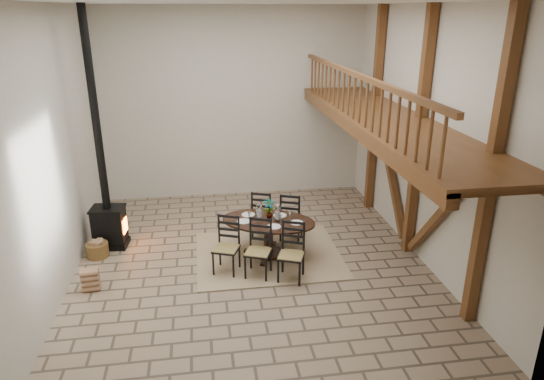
{
  "coord_description": "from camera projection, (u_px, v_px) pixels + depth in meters",
  "views": [
    {
      "loc": [
        -0.91,
        -8.81,
        4.89
      ],
      "look_at": [
        0.49,
        0.4,
        1.4
      ],
      "focal_mm": 32.0,
      "sensor_mm": 36.0,
      "label": 1
    }
  ],
  "objects": [
    {
      "name": "room_shell",
      "position": [
        312.0,
        115.0,
        9.11
      ],
      "size": [
        7.02,
        8.02,
        5.01
      ],
      "color": "beige",
      "rests_on": "ground"
    },
    {
      "name": "log_basket",
      "position": [
        97.0,
        249.0,
        10.14
      ],
      "size": [
        0.46,
        0.46,
        0.38
      ],
      "rotation": [
        0.0,
        0.0,
        0.11
      ],
      "color": "brown",
      "rests_on": "ground"
    },
    {
      "name": "ground",
      "position": [
        251.0,
        261.0,
        10.0
      ],
      "size": [
        8.0,
        8.0,
        0.0
      ],
      "primitive_type": "plane",
      "color": "#8E795E",
      "rests_on": "ground"
    },
    {
      "name": "rug",
      "position": [
        268.0,
        255.0,
        10.25
      ],
      "size": [
        3.0,
        2.5,
        0.02
      ],
      "primitive_type": "cube",
      "color": "tan",
      "rests_on": "ground"
    },
    {
      "name": "wood_stove",
      "position": [
        106.0,
        199.0,
        10.26
      ],
      "size": [
        0.76,
        0.61,
        5.0
      ],
      "rotation": [
        0.0,
        0.0,
        -0.11
      ],
      "color": "black",
      "rests_on": "ground"
    },
    {
      "name": "dining_table",
      "position": [
        267.0,
        239.0,
        9.99
      ],
      "size": [
        2.34,
        2.55,
        1.26
      ],
      "rotation": [
        0.0,
        0.0,
        -0.38
      ],
      "color": "black",
      "rests_on": "ground"
    },
    {
      "name": "log_stack",
      "position": [
        90.0,
        280.0,
        8.9
      ],
      "size": [
        0.34,
        0.25,
        0.44
      ],
      "rotation": [
        0.0,
        0.0,
        0.11
      ],
      "color": "#A97D5E",
      "rests_on": "ground"
    }
  ]
}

